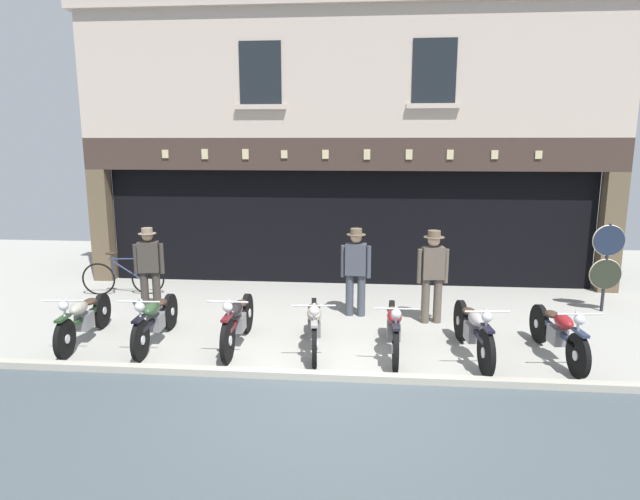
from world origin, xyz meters
name	(u,v)px	position (x,y,z in m)	size (l,w,h in m)	color
ground	(322,420)	(0.00, -0.98, -0.04)	(23.84, 22.00, 0.18)	gray
shop_facade	(349,202)	(0.00, 7.02, 1.69)	(12.14, 4.42, 6.18)	black
motorcycle_far_left	(84,318)	(-4.07, 1.14, 0.41)	(0.62, 2.01, 0.90)	black
motorcycle_left	(155,319)	(-2.88, 1.18, 0.42)	(0.62, 2.03, 0.91)	black
motorcycle_center_left	(238,320)	(-1.54, 1.19, 0.43)	(0.62, 2.00, 0.93)	black
motorcycle_center	(314,324)	(-0.31, 1.15, 0.42)	(0.62, 1.95, 0.91)	black
motorcycle_center_right	(394,327)	(0.92, 1.09, 0.43)	(0.62, 1.95, 0.92)	black
motorcycle_right	(473,330)	(2.11, 1.08, 0.44)	(0.62, 2.07, 0.94)	black
motorcycle_far_right	(558,332)	(3.37, 1.13, 0.42)	(0.62, 1.98, 0.91)	black
salesman_left	(149,266)	(-3.63, 2.82, 0.90)	(0.55, 0.33, 1.64)	#38332D
shopkeeper_center	(356,268)	(0.29, 2.95, 0.92)	(0.56, 0.35, 1.66)	#3D424C
salesman_right	(433,272)	(1.66, 2.67, 0.94)	(0.56, 0.36, 1.69)	brown
tyre_sign_pole	(607,259)	(5.03, 3.64, 1.04)	(0.60, 0.06, 1.71)	#232328
advert_board_near	(224,211)	(-2.83, 5.40, 1.64)	(0.64, 0.03, 1.01)	beige
leaning_bicycle	(123,277)	(-4.71, 3.98, 0.37)	(1.74, 0.50, 0.94)	black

